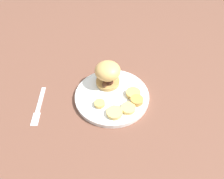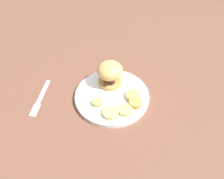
{
  "view_description": "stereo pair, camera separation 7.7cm",
  "coord_description": "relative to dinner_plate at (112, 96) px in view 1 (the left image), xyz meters",
  "views": [
    {
      "loc": [
        -0.45,
        -0.28,
        0.61
      ],
      "look_at": [
        0.0,
        0.0,
        0.04
      ],
      "focal_mm": 35.0,
      "sensor_mm": 36.0,
      "label": 1
    },
    {
      "loc": [
        -0.4,
        -0.34,
        0.61
      ],
      "look_at": [
        0.0,
        0.0,
        0.04
      ],
      "focal_mm": 35.0,
      "sensor_mm": 36.0,
      "label": 2
    }
  ],
  "objects": [
    {
      "name": "fork",
      "position": [
        -0.17,
        0.2,
        -0.01
      ],
      "size": [
        0.16,
        0.11,
        0.0
      ],
      "color": "silver",
      "rests_on": "ground_plane"
    },
    {
      "name": "potato_round_2",
      "position": [
        -0.06,
        0.01,
        0.01
      ],
      "size": [
        0.04,
        0.04,
        0.01
      ],
      "primitive_type": "cylinder",
      "color": "tan",
      "rests_on": "dinner_plate"
    },
    {
      "name": "ground_plane",
      "position": [
        0.0,
        0.0,
        -0.01
      ],
      "size": [
        4.0,
        4.0,
        0.0
      ],
      "primitive_type": "plane",
      "color": "brown"
    },
    {
      "name": "potato_round_1",
      "position": [
        0.04,
        -0.07,
        0.02
      ],
      "size": [
        0.05,
        0.05,
        0.02
      ],
      "primitive_type": "cylinder",
      "color": "tan",
      "rests_on": "dinner_plate"
    },
    {
      "name": "dinner_plate",
      "position": [
        0.0,
        0.0,
        0.0
      ],
      "size": [
        0.27,
        0.27,
        0.02
      ],
      "color": "white",
      "rests_on": "ground_plane"
    },
    {
      "name": "sandwich",
      "position": [
        0.04,
        0.04,
        0.06
      ],
      "size": [
        0.13,
        0.09,
        0.09
      ],
      "color": "tan",
      "rests_on": "dinner_plate"
    },
    {
      "name": "potato_round_0",
      "position": [
        -0.03,
        -0.08,
        0.01
      ],
      "size": [
        0.05,
        0.05,
        0.01
      ],
      "primitive_type": "cylinder",
      "color": "#DBB766",
      "rests_on": "dinner_plate"
    },
    {
      "name": "potato_round_3",
      "position": [
        0.02,
        -0.09,
        0.02
      ],
      "size": [
        0.05,
        0.05,
        0.02
      ],
      "primitive_type": "cylinder",
      "color": "#BC8942",
      "rests_on": "dinner_plate"
    },
    {
      "name": "potato_round_4",
      "position": [
        -0.07,
        -0.05,
        0.01
      ],
      "size": [
        0.05,
        0.05,
        0.01
      ],
      "primitive_type": "cylinder",
      "color": "#DBB766",
      "rests_on": "dinner_plate"
    }
  ]
}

